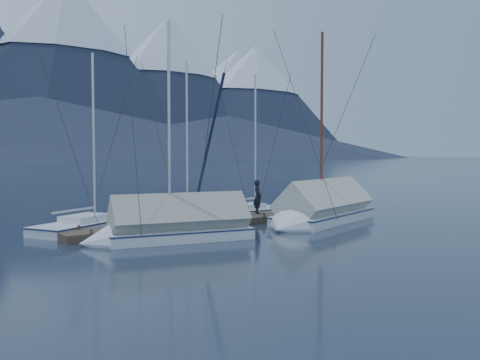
% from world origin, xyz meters
% --- Properties ---
extents(ground, '(1000.00, 1000.00, 0.00)m').
position_xyz_m(ground, '(0.00, 0.00, 0.00)').
color(ground, black).
rests_on(ground, ground).
extents(dock, '(18.00, 1.50, 0.54)m').
position_xyz_m(dock, '(0.00, 2.00, 0.11)').
color(dock, '#382D23').
rests_on(dock, ground).
extents(mooring_posts, '(15.12, 1.52, 0.35)m').
position_xyz_m(mooring_posts, '(-0.50, 2.00, 0.35)').
color(mooring_posts, '#382D23').
rests_on(mooring_posts, ground).
extents(sailboat_open_left, '(6.92, 4.84, 9.00)m').
position_xyz_m(sailboat_open_left, '(-6.08, 4.94, 0.16)').
color(sailboat_open_left, silver).
rests_on(sailboat_open_left, ground).
extents(sailboat_open_mid, '(6.94, 2.95, 9.08)m').
position_xyz_m(sailboat_open_mid, '(-1.25, 4.26, 0.16)').
color(sailboat_open_mid, silver).
rests_on(sailboat_open_mid, ground).
extents(sailboat_open_right, '(6.69, 2.86, 8.79)m').
position_xyz_m(sailboat_open_right, '(3.15, 4.07, 0.15)').
color(sailboat_open_right, silver).
rests_on(sailboat_open_right, ground).
extents(sailboat_covered_near, '(8.59, 4.67, 10.69)m').
position_xyz_m(sailboat_covered_near, '(3.26, -0.35, 0.53)').
color(sailboat_covered_near, silver).
rests_on(sailboat_covered_near, ground).
extents(sailboat_covered_far, '(7.19, 3.68, 9.67)m').
position_xyz_m(sailboat_covered_far, '(-5.48, -0.28, 0.47)').
color(sailboat_covered_far, silver).
rests_on(sailboat_covered_far, ground).
extents(person, '(0.63, 0.76, 1.79)m').
position_xyz_m(person, '(1.52, 2.45, 1.24)').
color(person, black).
rests_on(person, dock).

